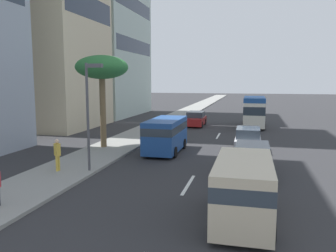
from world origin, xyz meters
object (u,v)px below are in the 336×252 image
van_second (166,133)px  car_fourth (248,140)px  pedestrian_by_tree (57,153)px  minibus_lead (254,111)px  street_lamp (90,103)px  car_sixth (196,119)px  palm_tree (102,69)px  van_third (243,187)px  car_fifth (252,159)px

van_second → car_fourth: (1.98, -5.52, -0.56)m
pedestrian_by_tree → minibus_lead: bearing=92.8°
minibus_lead → car_fourth: (-12.66, 0.45, -0.98)m
minibus_lead → street_lamp: bearing=157.7°
car_sixth → pedestrian_by_tree: size_ratio=2.60×
palm_tree → car_sixth: bearing=-17.4°
palm_tree → street_lamp: palm_tree is taller
car_sixth → pedestrian_by_tree: bearing=-10.9°
car_fourth → pedestrian_by_tree: 13.12m
van_third → van_second: bearing=26.8°
pedestrian_by_tree → street_lamp: bearing=44.8°
van_second → street_lamp: street_lamp is taller
car_fifth → street_lamp: size_ratio=0.82×
minibus_lead → car_fourth: 12.70m
car_fifth → pedestrian_by_tree: (-2.46, 10.09, 0.32)m
van_second → palm_tree: size_ratio=0.79×
minibus_lead → car_sixth: minibus_lead is taller
minibus_lead → street_lamp: street_lamp is taller
street_lamp → car_fifth: bearing=-76.8°
van_third → street_lamp: street_lamp is taller
van_second → van_third: size_ratio=1.13×
van_second → car_fourth: bearing=109.7°
van_second → car_fourth: size_ratio=1.15×
minibus_lead → van_third: size_ratio=1.33×
car_sixth → minibus_lead: bearing=92.3°
car_sixth → pedestrian_by_tree: 21.51m
van_third → car_sixth: bearing=12.8°
street_lamp → pedestrian_by_tree: bearing=106.4°
minibus_lead → van_third: bearing=178.9°
car_fourth → palm_tree: bearing=100.3°
street_lamp → car_sixth: bearing=-6.5°
car_fourth → palm_tree: (-1.87, 10.22, 4.99)m
minibus_lead → car_sixth: size_ratio=1.38×
car_sixth → car_fourth: bearing=24.8°
palm_tree → van_third: bearing=-137.2°
van_second → car_fifth: van_second is taller
palm_tree → van_second: bearing=-91.4°
van_third → street_lamp: bearing=60.0°
van_third → street_lamp: 9.65m
van_third → car_fourth: (12.87, -0.02, -0.50)m
pedestrian_by_tree → van_second: bearing=86.0°
minibus_lead → car_sixth: bearing=92.3°
car_fourth → street_lamp: bearing=135.4°
minibus_lead → car_fifth: size_ratio=1.32×
pedestrian_by_tree → palm_tree: (6.85, 0.43, 4.66)m
minibus_lead → car_fourth: minibus_lead is taller
car_sixth → street_lamp: (-20.62, 2.35, 3.02)m
van_second → palm_tree: (0.11, 4.70, 4.43)m
van_third → palm_tree: bearing=42.8°
van_third → car_fourth: van_third is taller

